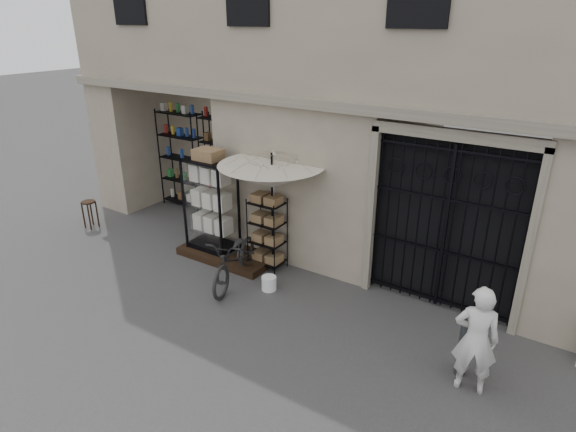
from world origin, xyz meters
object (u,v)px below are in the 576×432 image
Objects in this scene: steel_bollard at (463,348)px; display_cabinet at (211,210)px; wire_rack at (267,234)px; bicycle at (236,281)px; market_umbrella at (272,170)px; wooden_stool at (90,214)px; shopkeeper at (467,387)px; white_bucket at (269,283)px.

display_cabinet is at bearing 170.06° from steel_bollard.
wire_rack reaches higher than bicycle.
display_cabinet is 1.74m from market_umbrella.
market_umbrella reaches higher than wire_rack.
market_umbrella is at bearing 8.20° from wooden_stool.
display_cabinet reaches higher than shopkeeper.
bicycle reaches higher than wooden_stool.
display_cabinet is 7.58× the size of white_bucket.
market_umbrella is 4.37m from steel_bollard.
market_umbrella is at bearing -30.65° from shopkeeper.
display_cabinet reaches higher than bicycle.
wire_rack is at bearing 62.71° from bicycle.
bicycle is at bearing -5.31° from display_cabinet.
bicycle is (-0.28, -0.81, -2.03)m from market_umbrella.
market_umbrella reaches higher than shopkeeper.
white_bucket is (0.52, -0.70, -0.58)m from wire_rack.
wooden_stool reaches higher than white_bucket.
white_bucket is at bearing -7.39° from bicycle.
bicycle reaches higher than shopkeeper.
bicycle is 4.23m from steel_bollard.
wooden_stool is 0.77× the size of steel_bollard.
bicycle is 2.86× the size of wooden_stool.
display_cabinet is at bearing 163.13° from white_bucket.
shopkeeper is (3.68, -0.61, -0.13)m from white_bucket.
wire_rack is 4.46m from shopkeeper.
market_umbrella is 2.06m from white_bucket.
wire_rack is 4.68m from wooden_stool.
white_bucket is at bearing 8.08° from display_cabinet.
display_cabinet is at bearing -173.43° from market_umbrella.
market_umbrella is 1.51× the size of bicycle.
shopkeeper is at bearing 13.08° from display_cabinet.
steel_bollard reaches higher than wooden_stool.
white_bucket reaches higher than shopkeeper.
wooden_stool is (-4.45, 0.13, 0.34)m from bicycle.
shopkeeper is at bearing -17.82° from market_umbrella.
steel_bollard is (8.65, -0.41, 0.08)m from wooden_stool.
steel_bollard is at bearing -6.27° from white_bucket.
wooden_stool is at bearing -148.36° from wire_rack.
market_umbrella is (0.12, 0.00, 1.32)m from wire_rack.
wire_rack is 1.05m from white_bucket.
market_umbrella reaches higher than white_bucket.
bicycle is at bearing -1.67° from wooden_stool.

